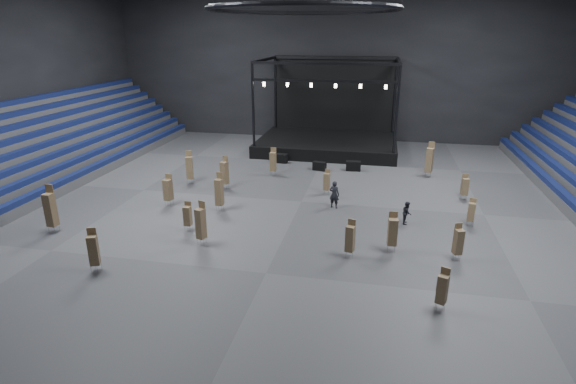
% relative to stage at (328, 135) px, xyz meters
% --- Properties ---
extents(floor, '(50.00, 50.00, 0.00)m').
position_rel_stage_xyz_m(floor, '(-0.00, -16.24, -1.45)').
color(floor, '#454547').
rests_on(floor, ground).
extents(wall_back, '(50.00, 0.20, 18.00)m').
position_rel_stage_xyz_m(wall_back, '(-0.00, 4.76, 7.55)').
color(wall_back, black).
rests_on(wall_back, ground).
extents(wall_front, '(50.00, 0.20, 18.00)m').
position_rel_stage_xyz_m(wall_front, '(-0.00, -37.24, 7.55)').
color(wall_front, black).
rests_on(wall_front, ground).
extents(bleachers_left, '(7.20, 40.00, 6.40)m').
position_rel_stage_xyz_m(bleachers_left, '(-22.94, -16.24, 0.28)').
color(bleachers_left, '#474749').
rests_on(bleachers_left, floor).
extents(stage, '(14.00, 10.00, 9.20)m').
position_rel_stage_xyz_m(stage, '(0.00, 0.00, 0.00)').
color(stage, black).
rests_on(stage, floor).
extents(truss_ring, '(12.30, 12.30, 5.15)m').
position_rel_stage_xyz_m(truss_ring, '(-0.00, -16.24, 11.55)').
color(truss_ring, black).
rests_on(truss_ring, ceiling).
extents(flight_case_left, '(1.32, 0.76, 0.84)m').
position_rel_stage_xyz_m(flight_case_left, '(-3.73, -6.43, -1.03)').
color(flight_case_left, black).
rests_on(flight_case_left, floor).
extents(flight_case_mid, '(1.24, 0.80, 0.76)m').
position_rel_stage_xyz_m(flight_case_mid, '(0.19, -8.14, -1.07)').
color(flight_case_mid, black).
rests_on(flight_case_mid, floor).
extents(flight_case_right, '(1.33, 0.74, 0.86)m').
position_rel_stage_xyz_m(flight_case_right, '(3.15, -7.65, -1.02)').
color(flight_case_right, black).
rests_on(flight_case_right, floor).
extents(chair_stack_0, '(0.59, 0.59, 2.30)m').
position_rel_stage_xyz_m(chair_stack_0, '(-9.08, -18.86, -0.23)').
color(chair_stack_0, silver).
rests_on(chair_stack_0, floor).
extents(chair_stack_1, '(0.49, 0.49, 1.96)m').
position_rel_stage_xyz_m(chair_stack_1, '(1.57, -14.28, -0.42)').
color(chair_stack_1, silver).
rests_on(chair_stack_1, floor).
extents(chair_stack_2, '(0.52, 0.52, 1.82)m').
position_rel_stage_xyz_m(chair_stack_2, '(11.23, -18.30, -0.47)').
color(chair_stack_2, silver).
rests_on(chair_stack_2, floor).
extents(chair_stack_3, '(0.66, 0.66, 2.70)m').
position_rel_stage_xyz_m(chair_stack_3, '(-9.57, -13.95, -0.06)').
color(chair_stack_3, silver).
rests_on(chair_stack_3, floor).
extents(chair_stack_4, '(0.68, 0.68, 3.02)m').
position_rel_stage_xyz_m(chair_stack_4, '(9.51, -8.22, 0.08)').
color(chair_stack_4, silver).
rests_on(chair_stack_4, floor).
extents(chair_stack_5, '(0.51, 0.51, 2.42)m').
position_rel_stage_xyz_m(chair_stack_5, '(-3.50, -10.46, -0.18)').
color(chair_stack_5, silver).
rests_on(chair_stack_5, floor).
extents(chair_stack_6, '(0.54, 0.54, 2.18)m').
position_rel_stage_xyz_m(chair_stack_6, '(4.03, -24.08, -0.31)').
color(chair_stack_6, silver).
rests_on(chair_stack_6, floor).
extents(chair_stack_7, '(0.61, 0.61, 2.35)m').
position_rel_stage_xyz_m(chair_stack_7, '(-8.65, -28.23, -0.23)').
color(chair_stack_7, silver).
rests_on(chair_stack_7, floor).
extents(chair_stack_8, '(0.55, 0.55, 2.09)m').
position_rel_stage_xyz_m(chair_stack_8, '(9.72, -23.22, -0.36)').
color(chair_stack_8, silver).
rests_on(chair_stack_8, floor).
extents(chair_stack_9, '(0.55, 0.55, 2.34)m').
position_rel_stage_xyz_m(chair_stack_9, '(6.28, -22.93, -0.22)').
color(chair_stack_9, silver).
rests_on(chair_stack_9, floor).
extents(chair_stack_10, '(0.63, 0.63, 2.61)m').
position_rel_stage_xyz_m(chair_stack_10, '(-6.40, -14.58, -0.11)').
color(chair_stack_10, silver).
rests_on(chair_stack_10, floor).
extents(chair_stack_11, '(0.52, 0.52, 1.93)m').
position_rel_stage_xyz_m(chair_stack_11, '(11.58, -13.42, -0.41)').
color(chair_stack_11, silver).
rests_on(chair_stack_11, floor).
extents(chair_stack_12, '(0.56, 0.56, 2.02)m').
position_rel_stage_xyz_m(chair_stack_12, '(8.35, -28.23, -0.39)').
color(chair_stack_12, silver).
rests_on(chair_stack_12, floor).
extents(chair_stack_13, '(0.54, 0.54, 3.04)m').
position_rel_stage_xyz_m(chair_stack_13, '(-14.00, -24.49, 0.09)').
color(chair_stack_13, silver).
rests_on(chair_stack_13, floor).
extents(chair_stack_14, '(0.44, 0.44, 1.87)m').
position_rel_stage_xyz_m(chair_stack_14, '(-6.02, -22.57, -0.45)').
color(chair_stack_14, silver).
rests_on(chair_stack_14, floor).
extents(chair_stack_15, '(0.59, 0.59, 2.64)m').
position_rel_stage_xyz_m(chair_stack_15, '(-4.47, -24.21, -0.11)').
color(chair_stack_15, silver).
rests_on(chair_stack_15, floor).
extents(chair_stack_16, '(0.53, 0.53, 2.71)m').
position_rel_stage_xyz_m(chair_stack_16, '(-5.23, -19.00, -0.08)').
color(chair_stack_16, silver).
rests_on(chair_stack_16, floor).
extents(man_center, '(0.80, 0.62, 1.95)m').
position_rel_stage_xyz_m(man_center, '(2.42, -16.93, -0.47)').
color(man_center, black).
rests_on(man_center, floor).
extents(crew_member, '(0.61, 0.76, 1.48)m').
position_rel_stage_xyz_m(crew_member, '(7.28, -18.75, -0.71)').
color(crew_member, black).
rests_on(crew_member, floor).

